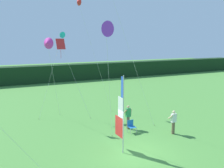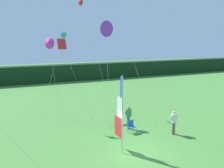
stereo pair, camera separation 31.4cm
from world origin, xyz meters
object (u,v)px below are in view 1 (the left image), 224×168
object	(u,v)px
kite_red_diamond_2	(62,47)
kite_red_delta_0	(78,3)
kite_cyan_delta_3	(62,36)
banner_flag	(121,115)
kite_magenta_delta_1	(47,43)
kite_purple_delta_4	(106,29)
person_mid_field	(173,121)
person_near_banner	(128,116)
folding_chair	(131,126)

from	to	relation	value
kite_red_diamond_2	kite_red_delta_0	bearing A→B (deg)	42.66
kite_red_diamond_2	kite_cyan_delta_3	size ratio (longest dim) A/B	0.91
banner_flag	kite_red_delta_0	xyz separation A→B (m)	(1.14, 10.73, 7.75)
kite_magenta_delta_1	kite_cyan_delta_3	world-z (taller)	kite_cyan_delta_3
kite_red_delta_0	kite_purple_delta_4	bearing A→B (deg)	-100.59
kite_red_delta_0	kite_red_diamond_2	xyz separation A→B (m)	(-2.26, -2.08, -3.99)
person_mid_field	kite_red_delta_0	distance (m)	13.86
banner_flag	kite_purple_delta_4	bearing A→B (deg)	166.13
banner_flag	person_near_banner	distance (m)	4.04
kite_magenta_delta_1	person_near_banner	bearing A→B (deg)	-37.79
kite_magenta_delta_1	kite_purple_delta_4	bearing A→B (deg)	-74.87
banner_flag	kite_purple_delta_4	xyz separation A→B (m)	(-0.83, 0.20, 4.89)
kite_red_diamond_2	person_mid_field	bearing A→B (deg)	-53.82
person_near_banner	kite_magenta_delta_1	distance (m)	8.18
kite_cyan_delta_3	kite_purple_delta_4	distance (m)	9.17
person_mid_field	kite_purple_delta_4	xyz separation A→B (m)	(-5.43, -0.61, 6.19)
person_mid_field	kite_purple_delta_4	world-z (taller)	kite_purple_delta_4
kite_magenta_delta_1	kite_purple_delta_4	distance (m)	6.99
person_near_banner	kite_red_diamond_2	world-z (taller)	kite_red_diamond_2
banner_flag	kite_red_delta_0	size ratio (longest dim) A/B	0.44
banner_flag	person_mid_field	xyz separation A→B (m)	(4.60, 0.82, -1.30)
kite_cyan_delta_3	kite_purple_delta_4	size ratio (longest dim) A/B	0.96
person_near_banner	kite_cyan_delta_3	size ratio (longest dim) A/B	0.24
banner_flag	person_near_banner	size ratio (longest dim) A/B	2.58
folding_chair	kite_red_delta_0	xyz separation A→B (m)	(-0.95, 8.39, 9.44)
kite_cyan_delta_3	kite_purple_delta_4	bearing A→B (deg)	-89.63
banner_flag	folding_chair	size ratio (longest dim) A/B	5.16
kite_magenta_delta_1	folding_chair	bearing A→B (deg)	-44.05
person_near_banner	folding_chair	bearing A→B (deg)	-103.15
person_near_banner	kite_red_diamond_2	distance (m)	8.20
kite_red_delta_0	kite_magenta_delta_1	distance (m)	6.51
kite_magenta_delta_1	kite_red_diamond_2	world-z (taller)	kite_magenta_delta_1
kite_magenta_delta_1	kite_red_diamond_2	bearing A→B (deg)	48.79
kite_cyan_delta_3	kite_purple_delta_4	xyz separation A→B (m)	(0.06, -9.17, 0.19)
person_near_banner	kite_red_diamond_2	xyz separation A→B (m)	(-3.38, 5.54, 5.01)
folding_chair	kite_cyan_delta_3	world-z (taller)	kite_cyan_delta_3
person_near_banner	person_mid_field	xyz separation A→B (m)	(2.34, -2.29, -0.05)
folding_chair	kite_cyan_delta_3	xyz separation A→B (m)	(-2.97, 7.04, 6.40)
banner_flag	kite_magenta_delta_1	bearing A→B (deg)	110.93
person_near_banner	kite_purple_delta_4	xyz separation A→B (m)	(-3.09, -2.90, 6.14)
folding_chair	kite_purple_delta_4	distance (m)	7.51
folding_chair	kite_red_diamond_2	xyz separation A→B (m)	(-3.20, 6.31, 5.45)
banner_flag	person_mid_field	size ratio (longest dim) A/B	2.72
banner_flag	kite_red_delta_0	bearing A→B (deg)	83.95
kite_magenta_delta_1	kite_red_diamond_2	size ratio (longest dim) A/B	1.01
person_near_banner	kite_red_delta_0	distance (m)	11.84
banner_flag	person_near_banner	xyz separation A→B (m)	(2.26, 3.11, -1.25)
banner_flag	kite_red_diamond_2	xyz separation A→B (m)	(-1.12, 8.65, 3.76)
banner_flag	kite_cyan_delta_3	size ratio (longest dim) A/B	0.63
person_mid_field	kite_red_diamond_2	size ratio (longest dim) A/B	0.25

